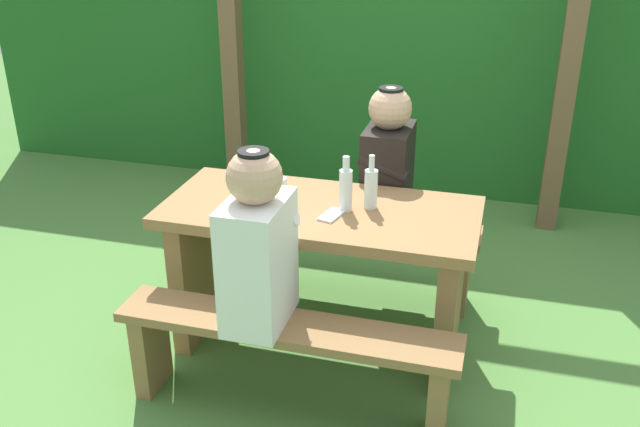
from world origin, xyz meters
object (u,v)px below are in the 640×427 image
object	(u,v)px
bench_far	(345,240)
drinking_glass	(279,188)
person_white_shirt	(258,246)
cell_phone	(332,215)
picnic_table	(320,253)
bottle_right	(371,187)
person_black_coat	(388,164)
bench_near	(287,349)
bottle_left	(346,188)

from	to	relation	value
bench_far	drinking_glass	size ratio (longest dim) A/B	14.83
person_white_shirt	cell_phone	bearing A→B (deg)	66.84
picnic_table	bottle_right	size ratio (longest dim) A/B	5.71
bench_far	drinking_glass	distance (m)	0.67
drinking_glass	bottle_right	world-z (taller)	bottle_right
person_black_coat	bottle_right	xyz separation A→B (m)	(0.01, -0.44, 0.05)
picnic_table	person_white_shirt	world-z (taller)	person_white_shirt
person_white_shirt	bottle_right	world-z (taller)	person_white_shirt
bench_near	person_black_coat	world-z (taller)	person_black_coat
bottle_right	drinking_glass	bearing A→B (deg)	-179.88
picnic_table	bench_near	xyz separation A→B (m)	(0.00, -0.50, -0.18)
picnic_table	bottle_left	bearing A→B (deg)	1.36
bench_far	bottle_left	size ratio (longest dim) A/B	5.60
bottle_left	bottle_right	xyz separation A→B (m)	(0.10, 0.05, -0.01)
picnic_table	cell_phone	distance (m)	0.26
bench_near	drinking_glass	world-z (taller)	drinking_glass
bench_near	bottle_right	world-z (taller)	bottle_right
bottle_left	cell_phone	world-z (taller)	bottle_left
person_white_shirt	cell_phone	distance (m)	0.46
picnic_table	drinking_glass	world-z (taller)	drinking_glass
bench_far	drinking_glass	xyz separation A→B (m)	(-0.21, -0.45, 0.46)
person_black_coat	bottle_right	world-z (taller)	person_black_coat
person_black_coat	cell_phone	world-z (taller)	person_black_coat
bench_far	bottle_right	xyz separation A→B (m)	(0.22, -0.45, 0.51)
person_white_shirt	bottle_left	bearing A→B (deg)	66.11
bench_near	bench_far	bearing A→B (deg)	90.00
person_black_coat	bench_far	bearing A→B (deg)	179.09
person_white_shirt	bottle_left	xyz separation A→B (m)	(0.22, 0.50, 0.06)
bench_near	person_black_coat	distance (m)	1.12
drinking_glass	bottle_right	xyz separation A→B (m)	(0.43, 0.00, 0.05)
bottle_left	bench_near	bearing A→B (deg)	-102.85
picnic_table	bottle_left	size ratio (longest dim) A/B	5.60
bench_far	picnic_table	bearing A→B (deg)	-90.00
person_white_shirt	bottle_right	distance (m)	0.65
bench_near	person_black_coat	bearing A→B (deg)	78.24
bench_far	person_white_shirt	size ratio (longest dim) A/B	1.95
bottle_left	cell_phone	bearing A→B (deg)	-117.65
picnic_table	person_white_shirt	bearing A→B (deg)	-102.11
person_white_shirt	bench_near	bearing A→B (deg)	-1.77
person_white_shirt	picnic_table	bearing A→B (deg)	77.89
drinking_glass	bench_near	bearing A→B (deg)	-69.42
person_white_shirt	drinking_glass	xyz separation A→B (m)	(-0.10, 0.56, 0.00)
person_white_shirt	person_black_coat	size ratio (longest dim) A/B	1.00
picnic_table	person_black_coat	bearing A→B (deg)	67.33
person_black_coat	cell_phone	distance (m)	0.59
bench_near	bench_far	distance (m)	1.01
person_black_coat	bottle_right	size ratio (longest dim) A/B	2.93
person_black_coat	drinking_glass	bearing A→B (deg)	-133.23
drinking_glass	bottle_right	bearing A→B (deg)	0.12
bench_far	bottle_right	size ratio (longest dim) A/B	5.71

